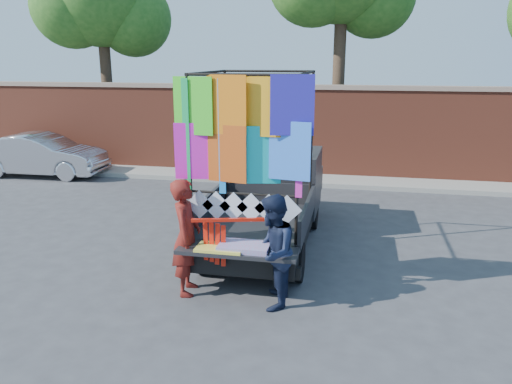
% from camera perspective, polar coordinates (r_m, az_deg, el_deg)
% --- Properties ---
extents(ground, '(90.00, 90.00, 0.00)m').
position_cam_1_polar(ground, '(8.08, -1.28, -9.23)').
color(ground, '#38383A').
rests_on(ground, ground).
extents(brick_wall, '(30.00, 0.45, 2.61)m').
position_cam_1_polar(brick_wall, '(14.41, 4.94, 7.02)').
color(brick_wall, brown).
rests_on(brick_wall, ground).
extents(curb, '(30.00, 1.20, 0.12)m').
position_cam_1_polar(curb, '(13.97, 4.48, 1.49)').
color(curb, gray).
rests_on(curb, ground).
extents(pickup_truck, '(1.98, 4.97, 3.13)m').
position_cam_1_polar(pickup_truck, '(9.50, 1.82, -0.42)').
color(pickup_truck, black).
rests_on(pickup_truck, ground).
extents(sedan, '(3.76, 1.44, 1.22)m').
position_cam_1_polar(sedan, '(15.77, -23.30, 3.91)').
color(sedan, '#B5B5BC').
rests_on(sedan, ground).
extents(woman, '(0.50, 0.68, 1.70)m').
position_cam_1_polar(woman, '(7.22, -7.96, -5.12)').
color(woman, maroon).
rests_on(woman, ground).
extents(man, '(0.64, 0.80, 1.58)m').
position_cam_1_polar(man, '(6.78, 1.89, -6.88)').
color(man, '#151D36').
rests_on(man, ground).
extents(streamer_bundle, '(0.99, 0.30, 0.69)m').
position_cam_1_polar(streamer_bundle, '(6.94, -4.13, -4.76)').
color(streamer_bundle, red).
rests_on(streamer_bundle, ground).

